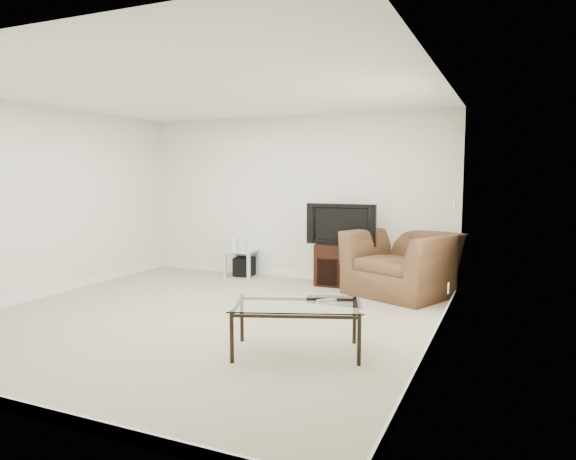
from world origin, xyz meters
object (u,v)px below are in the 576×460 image
at_px(tv_stand, 343,264).
at_px(side_table, 242,263).
at_px(subwoofer, 244,266).
at_px(coffee_table, 296,328).
at_px(television, 343,224).
at_px(recliner, 402,252).

relative_size(tv_stand, side_table, 1.64).
xyz_separation_m(side_table, subwoofer, (0.03, 0.02, -0.06)).
bearing_deg(coffee_table, tv_stand, 99.53).
bearing_deg(side_table, coffee_table, -53.33).
distance_m(tv_stand, side_table, 1.68).
bearing_deg(television, subwoofer, 177.35).
height_order(television, recliner, television).
distance_m(television, side_table, 1.81).
relative_size(television, coffee_table, 0.82).
relative_size(television, subwoofer, 3.28).
distance_m(recliner, coffee_table, 2.72).
bearing_deg(subwoofer, coffee_table, -53.84).
relative_size(tv_stand, subwoofer, 2.53).
xyz_separation_m(television, recliner, (0.90, -0.20, -0.33)).
xyz_separation_m(television, side_table, (-1.67, 0.03, -0.69)).
height_order(television, side_table, television).
xyz_separation_m(tv_stand, coffee_table, (0.49, -2.90, -0.08)).
bearing_deg(recliner, tv_stand, -171.00).
bearing_deg(recliner, side_table, -161.74).
bearing_deg(side_table, television, -1.04).
xyz_separation_m(recliner, coffee_table, (-0.41, -2.67, -0.34)).
relative_size(television, side_table, 2.12).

